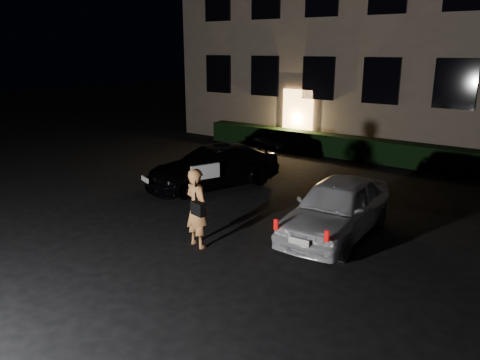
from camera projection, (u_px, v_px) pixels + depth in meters
The scene contains 6 objects.
ground at pixel (182, 256), 9.79m from camera, with size 80.00×80.00×0.00m, color black.
building at pixel (421, 3), 19.76m from camera, with size 20.00×8.11×12.00m.
hedge at pixel (371, 150), 17.81m from camera, with size 15.00×0.70×0.85m, color black.
sedan at pixel (213, 166), 14.58m from camera, with size 3.22×4.71×1.27m.
hatch at pixel (337, 207), 10.74m from camera, with size 1.77×3.99×1.33m.
man at pixel (197, 208), 10.05m from camera, with size 0.74×0.56×1.75m.
Camera 1 is at (6.30, -6.52, 4.20)m, focal length 35.00 mm.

